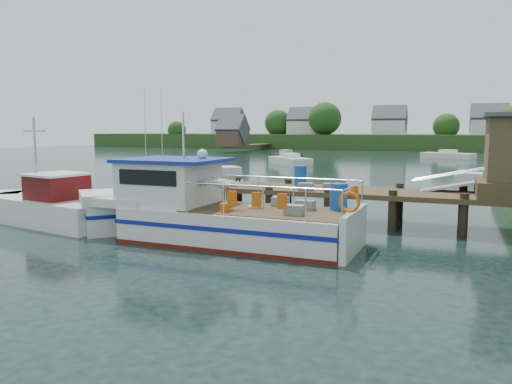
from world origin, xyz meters
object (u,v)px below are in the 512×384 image
at_px(lobster_boat, 203,213).
at_px(moored_a, 200,171).
at_px(work_boat, 45,206).
at_px(moored_rowboat, 210,188).
at_px(moored_b, 495,178).
at_px(dock, 451,172).
at_px(moored_d, 290,160).
at_px(moored_far, 448,155).
at_px(moored_e, 286,156).

bearing_deg(lobster_boat, moored_a, 119.72).
relative_size(lobster_boat, work_boat, 1.33).
xyz_separation_m(moored_rowboat, moored_b, (16.36, 12.78, 0.06)).
bearing_deg(moored_b, work_boat, -150.15).
height_order(dock, moored_d, dock).
bearing_deg(dock, moored_b, 81.39).
bearing_deg(moored_rowboat, moored_b, 47.41).
distance_m(dock, lobster_boat, 9.66).
xyz_separation_m(work_boat, moored_far, (15.15, 56.06, -0.27)).
bearing_deg(moored_rowboat, moored_far, 83.65).
height_order(moored_d, moored_e, moored_e).
bearing_deg(moored_e, moored_rowboat, -62.83).
xyz_separation_m(moored_far, moored_a, (-18.73, -35.53, 0.02)).
xyz_separation_m(work_boat, moored_rowboat, (2.35, 10.71, -0.34)).
bearing_deg(lobster_boat, dock, 33.90).
distance_m(lobster_boat, moored_a, 23.92).
xyz_separation_m(moored_rowboat, moored_a, (-5.92, 9.82, 0.09)).
relative_size(moored_b, moored_d, 0.79).
bearing_deg(moored_b, moored_rowboat, -163.62).
height_order(moored_far, moored_a, moored_a).
distance_m(moored_d, moored_e, 8.39).
bearing_deg(moored_rowboat, moored_a, 130.51).
relative_size(lobster_boat, moored_far, 1.56).
bearing_deg(dock, moored_d, 117.43).
xyz_separation_m(moored_a, moored_e, (-0.73, 24.90, 0.02)).
relative_size(dock, moored_d, 2.41).
bearing_deg(moored_a, dock, -60.53).
bearing_deg(moored_e, work_boat, -68.26).
height_order(dock, moored_a, dock).
bearing_deg(moored_d, moored_far, 37.00).
height_order(moored_rowboat, moored_a, moored_a).
distance_m(lobster_boat, moored_b, 26.38).
xyz_separation_m(work_boat, moored_e, (-4.30, 45.43, -0.23)).
height_order(work_boat, moored_d, work_boat).
height_order(work_boat, moored_far, work_boat).
xyz_separation_m(lobster_boat, moored_far, (7.38, 56.58, -0.54)).
bearing_deg(moored_b, moored_a, 165.94).
bearing_deg(moored_far, moored_b, -74.30).
bearing_deg(dock, moored_rowboat, 155.76).
bearing_deg(dock, moored_e, 116.29).
xyz_separation_m(moored_d, moored_e, (-3.04, 7.82, 0.03)).
height_order(moored_rowboat, moored_d, moored_d).
height_order(work_boat, moored_e, work_boat).
relative_size(dock, moored_a, 2.57).
distance_m(moored_a, moored_e, 24.91).
xyz_separation_m(dock, moored_rowboat, (-13.50, 6.08, -1.88)).
bearing_deg(moored_e, dock, -47.39).
distance_m(lobster_boat, work_boat, 7.80).
distance_m(moored_far, moored_a, 40.16).
relative_size(dock, work_boat, 1.97).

